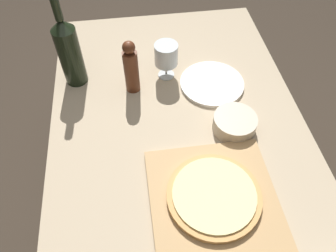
% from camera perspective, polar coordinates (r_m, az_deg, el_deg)
% --- Properties ---
extents(ground_plane, '(12.00, 12.00, 0.00)m').
position_cam_1_polar(ground_plane, '(1.74, 2.06, -19.40)').
color(ground_plane, '#382D23').
extents(dining_table, '(0.90, 1.68, 0.75)m').
position_cam_1_polar(dining_table, '(1.14, 3.01, -8.44)').
color(dining_table, tan).
rests_on(dining_table, ground_plane).
extents(cutting_board, '(0.37, 0.37, 0.02)m').
position_cam_1_polar(cutting_board, '(1.00, 7.88, -12.39)').
color(cutting_board, tan).
rests_on(cutting_board, dining_table).
extents(pizza, '(0.28, 0.28, 0.02)m').
position_cam_1_polar(pizza, '(0.98, 8.01, -11.86)').
color(pizza, tan).
rests_on(pizza, cutting_board).
extents(wine_bottle, '(0.08, 0.08, 0.36)m').
position_cam_1_polar(wine_bottle, '(1.27, -16.85, 12.37)').
color(wine_bottle, black).
rests_on(wine_bottle, dining_table).
extents(pepper_mill, '(0.05, 0.05, 0.22)m').
position_cam_1_polar(pepper_mill, '(1.21, -6.45, 10.01)').
color(pepper_mill, '#5B2D19').
rests_on(pepper_mill, dining_table).
extents(wine_glass, '(0.09, 0.09, 0.15)m').
position_cam_1_polar(wine_glass, '(1.26, -0.32, 12.25)').
color(wine_glass, silver).
rests_on(wine_glass, dining_table).
extents(small_bowl, '(0.15, 0.15, 0.06)m').
position_cam_1_polar(small_bowl, '(1.15, 11.52, 0.48)').
color(small_bowl, beige).
rests_on(small_bowl, dining_table).
extents(dinner_plate, '(0.25, 0.25, 0.01)m').
position_cam_1_polar(dinner_plate, '(1.29, 7.67, 7.35)').
color(dinner_plate, silver).
rests_on(dinner_plate, dining_table).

